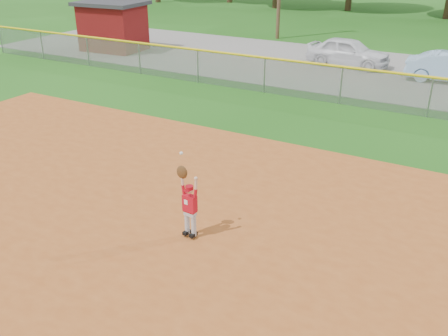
{
  "coord_description": "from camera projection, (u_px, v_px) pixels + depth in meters",
  "views": [
    {
      "loc": [
        5.39,
        -9.03,
        6.04
      ],
      "look_at": [
        0.15,
        0.3,
        1.1
      ],
      "focal_mm": 40.0,
      "sensor_mm": 36.0,
      "label": 1
    }
  ],
  "objects": [
    {
      "name": "parking_strip",
      "position": [
        376.0,
        72.0,
        24.73
      ],
      "size": [
        44.0,
        10.0,
        0.03
      ],
      "primitive_type": "cube",
      "color": "slate",
      "rests_on": "ground"
    },
    {
      "name": "clay_infield",
      "position": [
        134.0,
        279.0,
        9.69
      ],
      "size": [
        24.0,
        16.0,
        0.04
      ],
      "primitive_type": "cube",
      "color": "#AA521E",
      "rests_on": "ground"
    },
    {
      "name": "ballplayer",
      "position": [
        189.0,
        202.0,
        10.69
      ],
      "size": [
        0.54,
        0.24,
        1.94
      ],
      "color": "silver",
      "rests_on": "ground"
    },
    {
      "name": "utility_shed",
      "position": [
        113.0,
        26.0,
        28.95
      ],
      "size": [
        3.92,
        3.16,
        2.78
      ],
      "color": "#610D0E",
      "rests_on": "ground"
    },
    {
      "name": "outfield_fence",
      "position": [
        341.0,
        82.0,
        19.62
      ],
      "size": [
        40.06,
        0.1,
        1.55
      ],
      "color": "gray",
      "rests_on": "ground"
    },
    {
      "name": "ground",
      "position": [
        213.0,
        212.0,
        12.07
      ],
      "size": [
        120.0,
        120.0,
        0.0
      ],
      "primitive_type": "plane",
      "color": "#1E5A14",
      "rests_on": "ground"
    },
    {
      "name": "car_white_a",
      "position": [
        348.0,
        52.0,
        25.53
      ],
      "size": [
        4.3,
        1.95,
        1.43
      ],
      "primitive_type": "imported",
      "rotation": [
        0.0,
        0.0,
        1.51
      ],
      "color": "white",
      "rests_on": "parking_strip"
    }
  ]
}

